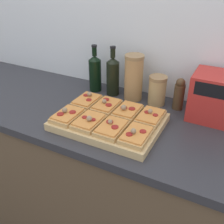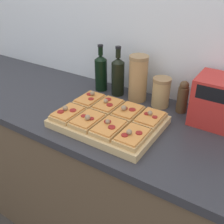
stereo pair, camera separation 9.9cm
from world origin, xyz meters
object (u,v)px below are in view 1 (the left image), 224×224
(toaster_oven, at_px, (216,97))
(grain_jar_tall, at_px, (134,77))
(cutting_board, at_px, (109,122))
(grain_jar_short, at_px, (157,90))
(olive_oil_bottle, at_px, (95,72))
(pepper_mill, at_px, (179,94))
(wine_bottle, at_px, (113,75))

(toaster_oven, bearing_deg, grain_jar_tall, 177.93)
(cutting_board, xyz_separation_m, grain_jar_short, (0.13, 0.31, 0.06))
(olive_oil_bottle, height_order, grain_jar_tall, olive_oil_bottle)
(cutting_board, relative_size, olive_oil_bottle, 1.77)
(pepper_mill, height_order, toaster_oven, toaster_oven)
(grain_jar_tall, xyz_separation_m, toaster_oven, (0.43, -0.02, -0.01))
(wine_bottle, bearing_deg, grain_jar_tall, 0.00)
(cutting_board, height_order, olive_oil_bottle, olive_oil_bottle)
(wine_bottle, distance_m, grain_jar_short, 0.27)
(olive_oil_bottle, xyz_separation_m, toaster_oven, (0.67, -0.02, 0.00))
(pepper_mill, bearing_deg, grain_jar_short, -180.00)
(olive_oil_bottle, bearing_deg, wine_bottle, 0.00)
(pepper_mill, bearing_deg, toaster_oven, -5.04)
(olive_oil_bottle, bearing_deg, pepper_mill, 0.00)
(cutting_board, bearing_deg, olive_oil_bottle, 129.69)
(grain_jar_tall, height_order, pepper_mill, grain_jar_tall)
(wine_bottle, height_order, toaster_oven, wine_bottle)
(cutting_board, distance_m, grain_jar_tall, 0.33)
(cutting_board, height_order, wine_bottle, wine_bottle)
(wine_bottle, relative_size, grain_jar_tall, 1.12)
(olive_oil_bottle, xyz_separation_m, grain_jar_tall, (0.24, 0.00, 0.01))
(cutting_board, relative_size, grain_jar_tall, 1.92)
(pepper_mill, xyz_separation_m, toaster_oven, (0.18, -0.02, 0.03))
(wine_bottle, distance_m, grain_jar_tall, 0.13)
(cutting_board, bearing_deg, grain_jar_short, 67.82)
(wine_bottle, height_order, pepper_mill, wine_bottle)
(wine_bottle, xyz_separation_m, grain_jar_short, (0.27, 0.00, -0.04))
(olive_oil_bottle, relative_size, wine_bottle, 0.97)
(grain_jar_short, height_order, toaster_oven, toaster_oven)
(grain_jar_tall, relative_size, grain_jar_short, 1.59)
(olive_oil_bottle, height_order, wine_bottle, wine_bottle)
(toaster_oven, bearing_deg, olive_oil_bottle, 178.68)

